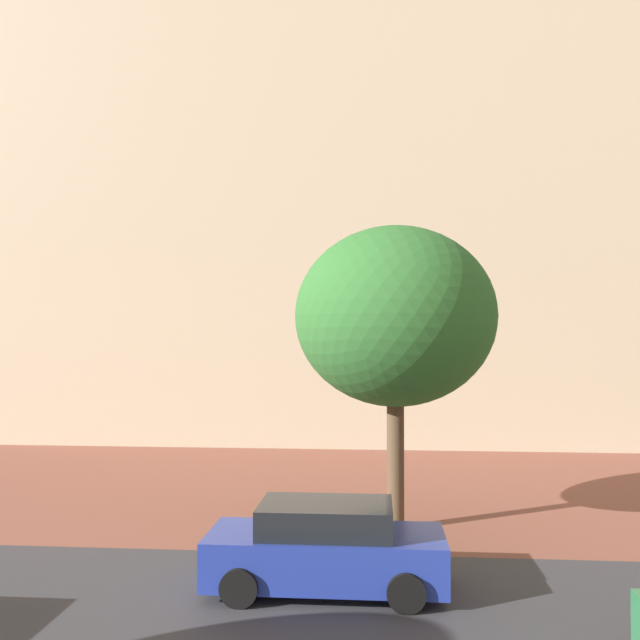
{
  "coord_description": "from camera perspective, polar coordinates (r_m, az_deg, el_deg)",
  "views": [
    {
      "loc": [
        0.75,
        -2.23,
        4.45
      ],
      "look_at": [
        -0.36,
        11.14,
        4.76
      ],
      "focal_mm": 39.31,
      "sensor_mm": 36.0,
      "label": 1
    }
  ],
  "objects": [
    {
      "name": "car_blue",
      "position": [
        12.89,
        0.49,
        -18.09
      ],
      "size": [
        4.13,
        1.98,
        1.52
      ],
      "color": "#23389E",
      "rests_on": "ground_plane"
    },
    {
      "name": "ground_plane",
      "position": [
        13.03,
        1.26,
        -21.27
      ],
      "size": [
        120.0,
        120.0,
        0.0
      ],
      "primitive_type": "plane",
      "color": "brown"
    },
    {
      "name": "landmark_building",
      "position": [
        34.63,
        0.87,
        10.18
      ],
      "size": [
        28.77,
        13.16,
        34.34
      ],
      "color": "beige",
      "rests_on": "ground_plane"
    },
    {
      "name": "tree_curb_far",
      "position": [
        16.34,
        6.14,
        0.26
      ],
      "size": [
        4.66,
        4.66,
        7.01
      ],
      "color": "brown",
      "rests_on": "ground_plane"
    },
    {
      "name": "street_asphalt_strip",
      "position": [
        11.6,
        0.75,
        -23.85
      ],
      "size": [
        120.0,
        7.33,
        0.0
      ],
      "primitive_type": "cube",
      "color": "#38383D",
      "rests_on": "ground_plane"
    }
  ]
}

